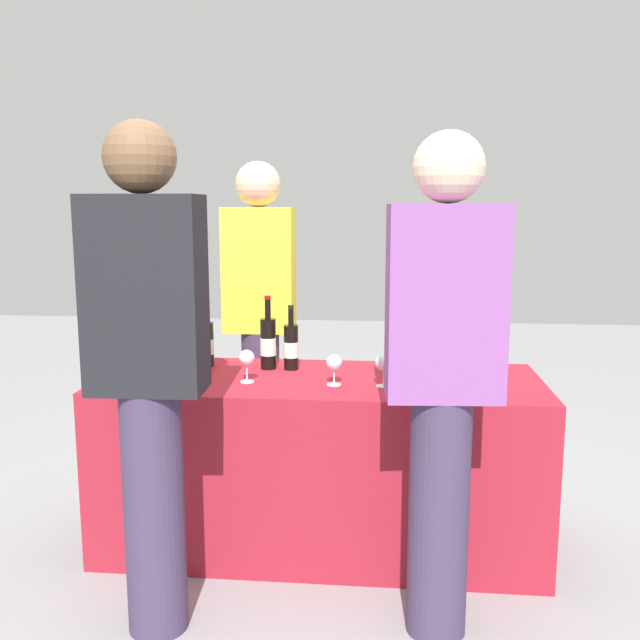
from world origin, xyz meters
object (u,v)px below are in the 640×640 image
wine_glass_4 (384,363)px  guest_0 (148,361)px  wine_bottle_5 (430,348)px  guest_1 (443,369)px  wine_bottle_0 (170,341)px  wine_bottle_2 (268,343)px  wine_bottle_3 (291,346)px  wine_bottle_4 (394,349)px  wine_glass_3 (334,364)px  server_pouring (260,311)px  wine_glass_1 (196,357)px  ice_bucket (179,355)px  wine_bottle_6 (475,347)px  wine_bottle_1 (205,343)px  wine_glass_2 (247,359)px  wine_glass_0 (169,360)px

wine_glass_4 → guest_0: (-0.78, -0.55, 0.12)m
guest_0 → wine_bottle_5: bearing=35.5°
wine_glass_4 → guest_1: guest_1 is taller
wine_bottle_0 → wine_bottle_2: 0.46m
wine_bottle_3 → wine_bottle_4: 0.46m
wine_bottle_4 → guest_1: 0.74m
guest_0 → wine_bottle_0: bearing=101.3°
wine_glass_3 → guest_1: bearing=-50.3°
wine_bottle_3 → server_pouring: bearing=116.3°
wine_glass_1 → ice_bucket: size_ratio=0.69×
wine_glass_1 → wine_bottle_3: bearing=36.2°
wine_bottle_0 → guest_0: bearing=-76.7°
wine_bottle_0 → wine_bottle_2: bearing=-2.5°
wine_bottle_6 → wine_bottle_1: bearing=-179.2°
wine_bottle_3 → wine_glass_3: 0.33m
wine_bottle_1 → wine_bottle_5: 1.01m
wine_bottle_3 → server_pouring: size_ratio=0.17×
wine_glass_2 → guest_0: size_ratio=0.08×
wine_bottle_6 → ice_bucket: wine_bottle_6 is taller
wine_glass_2 → wine_bottle_6: bearing=16.6°
wine_bottle_2 → ice_bucket: wine_bottle_2 is taller
wine_glass_0 → ice_bucket: 0.16m
wine_bottle_2 → wine_glass_4: wine_bottle_2 is taller
wine_glass_0 → wine_glass_1: (0.09, 0.06, 0.00)m
wine_glass_0 → wine_glass_1: size_ratio=0.99×
ice_bucket → server_pouring: size_ratio=0.13×
wine_glass_0 → wine_glass_3: size_ratio=1.13×
wine_glass_0 → wine_glass_2: size_ratio=1.06×
wine_bottle_1 → wine_bottle_2: size_ratio=0.89×
wine_bottle_3 → wine_bottle_4: same height
wine_bottle_0 → server_pouring: size_ratio=0.18×
wine_bottle_5 → wine_glass_0: 1.10m
wine_bottle_1 → wine_glass_0: bearing=-99.1°
wine_bottle_1 → wine_glass_1: 0.29m
guest_1 → ice_bucket: bearing=148.0°
wine_bottle_6 → server_pouring: bearing=158.2°
wine_bottle_5 → wine_glass_2: 0.79m
wine_bottle_4 → server_pouring: server_pouring is taller
wine_bottle_0 → server_pouring: (0.34, 0.43, 0.08)m
wine_bottle_4 → guest_0: bearing=-136.0°
wine_bottle_6 → wine_glass_0: wine_bottle_6 is taller
wine_bottle_4 → wine_glass_2: (-0.61, -0.23, -0.01)m
wine_glass_1 → guest_1: size_ratio=0.09×
wine_bottle_0 → guest_1: size_ratio=0.18×
wine_bottle_0 → server_pouring: server_pouring is taller
guest_0 → wine_glass_3: bearing=41.7°
wine_bottle_4 → wine_bottle_5: 0.16m
guest_0 → wine_bottle_3: bearing=63.7°
guest_1 → wine_glass_2: bearing=143.2°
wine_glass_3 → guest_1: guest_1 is taller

